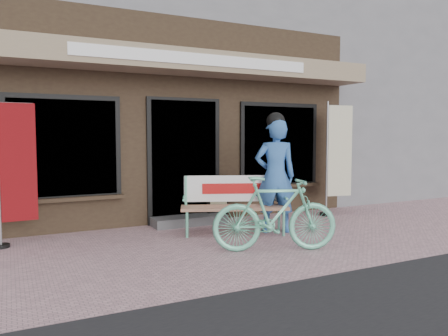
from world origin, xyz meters
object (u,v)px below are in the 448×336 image
person (275,174)px  menu_stand (218,198)px  nobori_red (15,170)px  bicycle (275,214)px  nobori_cream (337,157)px  bench (234,200)px

person → menu_stand: (-0.41, 1.27, -0.53)m
nobori_red → menu_stand: (3.31, 0.42, -0.65)m
bicycle → nobori_cream: size_ratio=0.76×
nobori_cream → nobori_red: bearing=-168.9°
nobori_red → nobori_cream: size_ratio=0.94×
bench → menu_stand: 1.06m
person → nobori_cream: 2.03m
person → nobori_red: bearing=-172.5°
bench → bicycle: 1.21m
menu_stand → person: bearing=-76.1°
person → bench: bearing=179.9°
bench → nobori_cream: size_ratio=0.78×
bicycle → nobori_cream: 3.11m
nobori_cream → person: bearing=-146.7°
menu_stand → nobori_red: bearing=-176.9°
bicycle → nobori_red: nobori_red is taller
bicycle → nobori_cream: nobori_cream is taller
person → nobori_cream: size_ratio=0.87×
bench → menu_stand: bearing=100.8°
bench → nobori_red: size_ratio=0.83×
bench → nobori_red: 3.21m
bench → menu_stand: (0.20, 1.04, -0.12)m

